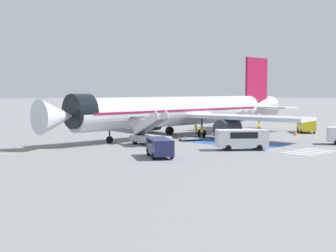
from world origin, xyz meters
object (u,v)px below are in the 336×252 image
Objects in this scene: service_van_0 at (242,138)px; traffic_cone_1 at (173,147)px; fuel_tanker at (112,115)px; ground_crew_2 at (202,131)px; boarding_stairs_forward at (150,136)px; boarding_stairs_aft at (237,129)px; ground_crew_3 at (259,126)px; service_van_3 at (306,125)px; baggage_cart at (190,139)px; ground_crew_0 at (218,133)px; traffic_cone_0 at (296,133)px; ground_crew_1 at (196,130)px; service_van_1 at (160,146)px; airliner at (181,111)px.

service_van_0 is 9.84× the size of traffic_cone_1.
ground_crew_2 is at bearing 165.61° from fuel_tanker.
boarding_stairs_forward is 15.93m from boarding_stairs_aft.
service_van_3 is at bearing -18.05° from ground_crew_3.
ground_crew_0 reaches higher than baggage_cart.
fuel_tanker is 35.60m from traffic_cone_0.
ground_crew_0 is 0.90× the size of ground_crew_1.
ground_crew_2 is (15.50, 9.21, -0.14)m from service_van_1.
traffic_cone_0 is at bearing 162.99° from ground_crew_0.
ground_crew_0 is 0.93× the size of ground_crew_3.
fuel_tanker is 1.73× the size of service_van_0.
boarding_stairs_aft reaches higher than ground_crew_1.
service_van_1 is (-22.13, -38.22, -0.63)m from fuel_tanker.
ground_crew_1 is (4.48, 10.97, -0.19)m from service_van_0.
boarding_stairs_forward is 1.09× the size of service_van_3.
boarding_stairs_aft is 1.09× the size of service_van_3.
ground_crew_0 is at bearing 177.40° from airliner.
traffic_cone_1 is (-23.20, -0.06, -0.05)m from traffic_cone_0.
boarding_stairs_aft is 8.16× the size of traffic_cone_0.
fuel_tanker is at bearing -122.73° from ground_crew_1.
boarding_stairs_forward is 0.57× the size of fuel_tanker.
ground_crew_1 reaches higher than traffic_cone_1.
service_van_3 is 20.94m from baggage_cart.
airliner is at bearing 42.91° from traffic_cone_1.
traffic_cone_1 is at bearing 131.57° from airliner.
ground_crew_1 is at bearing 163.44° from fuel_tanker.
traffic_cone_1 is (-1.11, -5.04, -0.71)m from boarding_stairs_forward.
service_van_0 reaches higher than ground_crew_0.
ground_crew_3 is (4.79, -29.68, -0.66)m from fuel_tanker.
service_van_1 is (-21.68, -8.47, 0.13)m from boarding_stairs_aft.
service_van_3 is 18.03m from ground_crew_0.
service_van_1 is 2.49× the size of ground_crew_1.
service_van_1 reaches higher than traffic_cone_0.
boarding_stairs_forward is 8.65m from ground_crew_1.
baggage_cart is 1.54× the size of ground_crew_1.
ground_crew_0 is (-6.72, -2.45, 0.02)m from boarding_stairs_aft.
airliner is 25.69× the size of ground_crew_2.
service_van_1 reaches higher than ground_crew_2.
fuel_tanker is (0.44, 29.75, 0.76)m from boarding_stairs_aft.
ground_crew_0 is at bearing 4.08° from service_van_0.
boarding_stairs_aft is at bearing 138.99° from traffic_cone_0.
ground_crew_0 is (2.63, -2.21, 0.71)m from baggage_cart.
airliner is 19.94m from service_van_1.
boarding_stairs_forward is 8.16× the size of traffic_cone_0.
traffic_cone_1 is at bearing -42.93° from baggage_cart.
traffic_cone_0 is at bearing -42.35° from boarding_stairs_aft.
baggage_cart is (2.48, 10.00, -1.02)m from service_van_0.
ground_crew_1 is (-0.78, -3.60, -2.31)m from airliner.
boarding_stairs_forward is 0.98× the size of service_van_0.
ground_crew_2 is (0.53, 3.19, -0.03)m from ground_crew_0.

